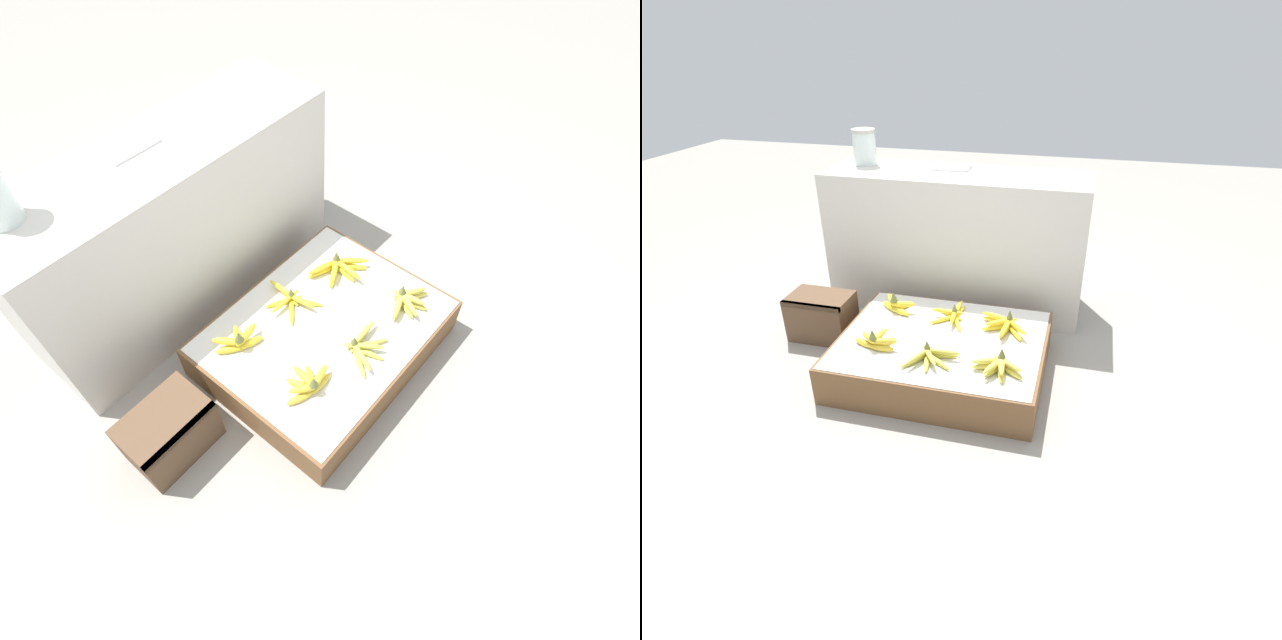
% 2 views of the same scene
% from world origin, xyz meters
% --- Properties ---
extents(ground_plane, '(10.00, 10.00, 0.00)m').
position_xyz_m(ground_plane, '(0.00, 0.00, 0.00)').
color(ground_plane, gray).
extents(display_platform, '(0.96, 0.76, 0.19)m').
position_xyz_m(display_platform, '(0.00, 0.00, 0.09)').
color(display_platform, brown).
rests_on(display_platform, ground_plane).
extents(back_vendor_table, '(1.44, 0.45, 0.77)m').
position_xyz_m(back_vendor_table, '(-0.12, 0.72, 0.39)').
color(back_vendor_table, beige).
rests_on(back_vendor_table, ground_plane).
extents(wooden_crate, '(0.32, 0.22, 0.24)m').
position_xyz_m(wooden_crate, '(-0.71, 0.16, 0.12)').
color(wooden_crate, brown).
rests_on(wooden_crate, ground_plane).
extents(banana_bunch_front_left, '(0.22, 0.14, 0.11)m').
position_xyz_m(banana_bunch_front_left, '(-0.27, -0.14, 0.22)').
color(banana_bunch_front_left, gold).
rests_on(banana_bunch_front_left, display_platform).
extents(banana_bunch_front_midleft, '(0.24, 0.17, 0.09)m').
position_xyz_m(banana_bunch_front_midleft, '(0.00, -0.19, 0.21)').
color(banana_bunch_front_midleft, gold).
rests_on(banana_bunch_front_midleft, display_platform).
extents(banana_bunch_front_midright, '(0.24, 0.17, 0.10)m').
position_xyz_m(banana_bunch_front_midright, '(0.30, -0.20, 0.22)').
color(banana_bunch_front_midright, '#DBCC4C').
rests_on(banana_bunch_front_midright, display_platform).
extents(banana_bunch_middle_left, '(0.20, 0.15, 0.11)m').
position_xyz_m(banana_bunch_middle_left, '(-0.30, 0.20, 0.22)').
color(banana_bunch_middle_left, yellow).
rests_on(banana_bunch_middle_left, display_platform).
extents(banana_bunch_middle_midleft, '(0.19, 0.26, 0.08)m').
position_xyz_m(banana_bunch_middle_midleft, '(-0.00, 0.19, 0.21)').
color(banana_bunch_middle_midleft, yellow).
rests_on(banana_bunch_middle_midleft, display_platform).
extents(banana_bunch_middle_midright, '(0.25, 0.21, 0.10)m').
position_xyz_m(banana_bunch_middle_midright, '(0.27, 0.14, 0.22)').
color(banana_bunch_middle_midright, yellow).
rests_on(banana_bunch_middle_midright, display_platform).
extents(foam_tray_white, '(0.21, 0.15, 0.02)m').
position_xyz_m(foam_tray_white, '(-0.17, 0.81, 0.78)').
color(foam_tray_white, white).
rests_on(foam_tray_white, back_vendor_table).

